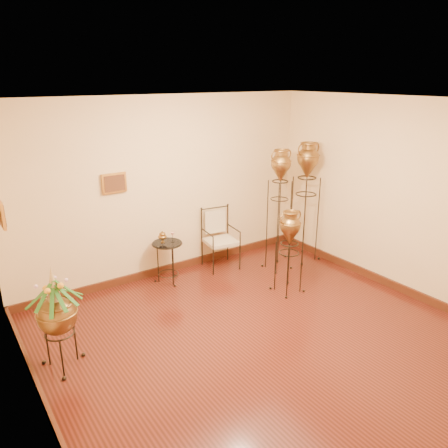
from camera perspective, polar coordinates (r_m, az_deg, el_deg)
ground at (r=5.47m, az=5.74°, el=-15.18°), size 5.00×5.00×0.00m
room_shell at (r=4.73m, az=6.31°, el=2.52°), size 5.02×5.02×2.81m
amphora_tall at (r=7.04m, az=7.20°, el=1.93°), size 0.48×0.48×2.00m
amphora_mid at (r=7.49m, az=10.59°, el=2.91°), size 0.49×0.49×2.06m
amphora_short at (r=6.41m, az=8.48°, el=-3.58°), size 0.47×0.47×1.26m
planter_urn at (r=5.02m, az=-21.03°, el=-10.63°), size 0.75×0.75×1.23m
armchair at (r=7.19m, az=-0.43°, el=-1.98°), size 0.63×0.59×1.00m
side_table at (r=6.79m, az=-7.35°, el=-4.87°), size 0.57×0.57×0.83m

